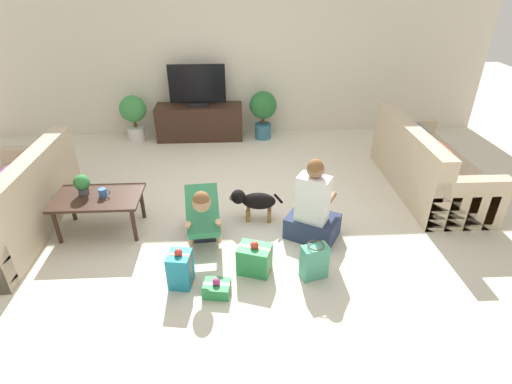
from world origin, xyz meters
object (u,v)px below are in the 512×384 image
Objects in this scene: potted_plant_back_right at (263,110)px; gift_bag_a at (314,261)px; gift_box_c at (255,259)px; mug at (103,193)px; gift_box_b at (217,288)px; tv at (197,88)px; sofa_left at (12,208)px; sofa_right at (426,167)px; person_kneeling at (203,215)px; tabletop_plant at (82,184)px; tv_console at (200,122)px; person_sitting at (313,211)px; dog at (254,201)px; coffee_table at (98,200)px; potted_plant_back_left at (134,114)px; gift_box_a at (180,269)px.

potted_plant_back_right is 2.16× the size of gift_bag_a.
gift_box_c is 1.78m from mug.
potted_plant_back_right reaches higher than gift_box_b.
potted_plant_back_right is (1.05, -0.05, -0.37)m from tv.
gift_box_b is at bearing -84.06° from tv.
sofa_left is 4.90m from sofa_right.
gift_bag_a is at bearing 11.17° from gift_box_b.
person_kneeling reaches higher than tabletop_plant.
tv_console is 1.77× the size of potted_plant_back_right.
sofa_left is at bearing 25.70° from person_sitting.
dog is (2.59, 0.10, -0.05)m from sofa_left.
sofa_right is at bearing 15.32° from person_kneeling.
potted_plant_back_right is at bearing 84.68° from gift_box_c.
gift_box_c is at bearing -25.22° from tabletop_plant.
coffee_table is 1.15× the size of potted_plant_back_right.
potted_plant_back_right reaches higher than tv_console.
gift_bag_a is 2.31m from mug.
potted_plant_back_right is at bearing 93.87° from gift_bag_a.
sofa_left is 5.57× the size of gift_box_c.
coffee_table is 2.61m from potted_plant_back_left.
tv_console is at bearing 90.94° from gift_box_a.
sofa_right reaches higher than gift_box_b.
tv_console reaches higher than mug.
tv_console is 3.54× the size of gift_box_a.
gift_bag_a is at bearing 33.69° from dog.
potted_plant_back_left is at bearing -19.08° from person_sitting.
tv is at bearing -156.75° from dog.
gift_bag_a is (2.34, -3.49, -0.29)m from potted_plant_back_left.
tabletop_plant reaches higher than mug.
dog is (0.77, -2.54, -0.03)m from tv_console.
potted_plant_back_right is 3.04× the size of gift_box_b.
potted_plant_back_left is at bearing 94.97° from mug.
person_kneeling reaches higher than gift_box_a.
gift_box_c is 1.60× the size of tabletop_plant.
potted_plant_back_right reaches higher than gift_box_c.
person_sitting is 2.54× the size of gift_bag_a.
coffee_table is 1.34m from gift_box_a.
sofa_right is at bearing 112.17° from dog.
coffee_table reaches higher than gift_box_b.
person_kneeling is at bearing -65.93° from potted_plant_back_left.
sofa_left reaches higher than mug.
sofa_right reaches higher than gift_box_c.
tv_console is at bearing 0.00° from tv.
coffee_table is at bearing -108.64° from tv_console.
gift_box_b is 0.71× the size of gift_bag_a.
tv_console is at bearing 89.56° from person_kneeling.
person_kneeling is 0.67m from dog.
sofa_right is at bearing -24.44° from potted_plant_back_left.
tabletop_plant is at bearing -82.17° from dog.
tv_console is 3.94× the size of gift_box_c.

